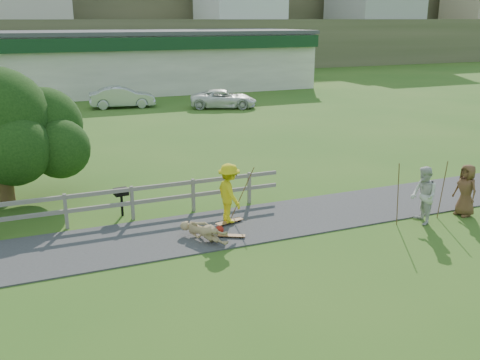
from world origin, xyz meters
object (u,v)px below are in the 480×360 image
at_px(skater_rider, 229,196).
at_px(tree, 1,152).
at_px(car_white, 224,99).
at_px(bbq, 122,202).
at_px(spectator_c, 466,190).
at_px(skater_fallen, 204,232).
at_px(car_silver, 122,97).
at_px(spectator_a, 424,196).

distance_m(skater_rider, tree, 8.07).
height_order(skater_rider, car_white, skater_rider).
relative_size(car_white, bbq, 5.04).
bearing_deg(tree, spectator_c, -27.48).
height_order(skater_rider, skater_fallen, skater_rider).
relative_size(skater_fallen, car_white, 0.35).
height_order(spectator_c, bbq, spectator_c).
bearing_deg(tree, car_silver, 68.32).
xyz_separation_m(skater_fallen, spectator_a, (6.69, -1.24, 0.60)).
distance_m(skater_rider, spectator_c, 7.58).
bearing_deg(spectator_a, spectator_c, 107.20).
bearing_deg(car_white, spectator_a, -163.83).
bearing_deg(spectator_a, skater_fallen, -84.58).
bearing_deg(car_white, skater_rider, -178.60).
bearing_deg(car_white, skater_fallen, 179.61).
height_order(skater_fallen, spectator_a, spectator_a).
relative_size(skater_fallen, spectator_a, 0.91).
relative_size(car_silver, tree, 0.81).
bearing_deg(tree, spectator_a, -30.94).
bearing_deg(skater_fallen, spectator_c, -36.33).
bearing_deg(bbq, spectator_c, -29.79).
bearing_deg(skater_rider, spectator_a, -115.69).
relative_size(skater_rider, skater_fallen, 1.12).
bearing_deg(spectator_c, car_silver, -170.85).
distance_m(spectator_c, bbq, 11.01).
xyz_separation_m(spectator_a, car_white, (2.30, 23.24, -0.26)).
bearing_deg(car_white, spectator_c, -159.57).
relative_size(skater_rider, car_silver, 0.41).
bearing_deg(spectator_a, tree, -105.04).
xyz_separation_m(spectator_c, car_silver, (-6.05, 26.06, -0.10)).
xyz_separation_m(skater_fallen, bbq, (-1.76, 2.98, 0.16)).
relative_size(spectator_c, tree, 0.30).
height_order(spectator_a, tree, tree).
relative_size(spectator_c, car_white, 0.36).
bearing_deg(bbq, spectator_a, -34.01).
distance_m(car_silver, tree, 20.46).
bearing_deg(bbq, skater_fallen, -66.95).
bearing_deg(skater_fallen, spectator_a, -38.71).
bearing_deg(skater_fallen, car_silver, 56.31).
xyz_separation_m(skater_rider, spectator_a, (5.54, -2.17, -0.02)).
bearing_deg(spectator_c, skater_fallen, -102.00).
distance_m(skater_fallen, tree, 7.97).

